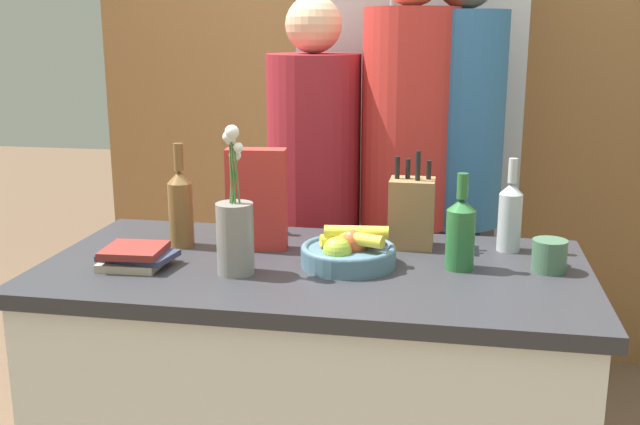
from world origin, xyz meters
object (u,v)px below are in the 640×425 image
Objects in this scene: refrigerator at (411,159)px; cereal_box at (257,199)px; knife_block at (412,212)px; bottle_water at (510,215)px; person_in_blue at (407,178)px; flower_vase at (235,231)px; coffee_mug at (549,255)px; book_stack at (135,256)px; bottle_oil at (181,206)px; bottle_wine at (253,206)px; person_in_red_tee at (458,176)px; bottle_vinegar at (460,232)px; fruit_bowl at (350,251)px; person_at_sink at (314,205)px.

refrigerator reaches higher than cereal_box.
knife_block is 1.06× the size of bottle_water.
refrigerator is at bearing 93.86° from knife_block.
person_in_blue is (0.39, 0.54, -0.03)m from cereal_box.
flower_vase is 0.81m from coffee_mug.
book_stack is (-0.28, 0.01, -0.08)m from flower_vase.
bottle_oil is at bearing -157.74° from person_in_blue.
flower_vase is 1.28× the size of bottle_oil.
bottle_wine is (-0.06, 0.39, -0.03)m from flower_vase.
person_in_red_tee is (0.83, 0.80, 0.09)m from book_stack.
refrigerator reaches higher than coffee_mug.
refrigerator is 1.23m from bottle_vinegar.
person_in_blue reaches higher than bottle_water.
knife_block is at bearing 9.77° from bottle_oil.
book_stack is 1.01m from person_in_blue.
person_in_blue is (0.10, 0.64, 0.07)m from fruit_bowl.
bottle_wine is (-0.85, 0.22, 0.04)m from coffee_mug.
bottle_water is at bearing 54.72° from bottle_vinegar.
flower_vase is at bearing -89.17° from cereal_box.
bottle_water is at bearing 7.60° from bottle_oil.
bottle_oil is at bearing 136.79° from flower_vase.
refrigerator is at bearing 86.42° from fruit_bowl.
coffee_mug is at bearing 5.22° from fruit_bowl.
fruit_bowl is at bearing -93.58° from refrigerator.
cereal_box is at bearing -114.56° from person_at_sink.
refrigerator is 1.10× the size of person_in_blue.
bottle_oil is 0.82m from person_in_blue.
person_in_red_tee is at bearing -70.19° from refrigerator.
cereal_box reaches higher than bottle_water.
person_at_sink is at bearing 109.14° from fruit_bowl.
person_at_sink is (0.06, 0.52, -0.14)m from cereal_box.
fruit_bowl is 0.57m from book_stack.
cereal_box reaches higher than coffee_mug.
bottle_vinegar is 0.14× the size of person_in_red_tee.
bottle_wine is at bearing 47.65° from bottle_oil.
bottle_oil reaches higher than bottle_water.
person_at_sink is (0.06, 0.75, -0.10)m from flower_vase.
person_in_red_tee is at bearing 107.17° from bottle_water.
person_in_blue is at bearing -15.11° from person_at_sink.
flower_vase is 1.51× the size of bottle_vinegar.
fruit_bowl is at bearing -38.63° from bottle_wine.
flower_vase is 0.31m from bottle_oil.
flower_vase is 0.77m from bottle_water.
person_at_sink is at bearing 62.05° from bottle_oil.
refrigerator is at bearing 110.11° from coffee_mug.
book_stack is at bearing -132.14° from person_at_sink.
knife_block is at bearing -86.14° from refrigerator.
person_in_red_tee is at bearing 110.36° from coffee_mug.
fruit_bowl is 0.66× the size of flower_vase.
bottle_vinegar is 0.14× the size of person_in_blue.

